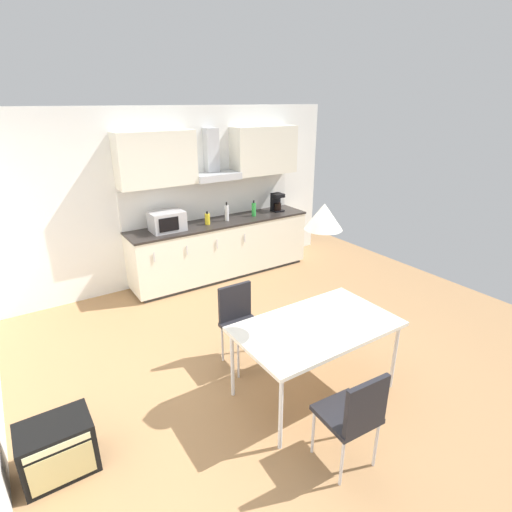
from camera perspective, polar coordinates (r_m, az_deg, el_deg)
ground_plane at (r=4.48m, az=1.58°, el=-15.34°), size 7.28×8.03×0.02m
wall_back at (r=6.18m, az=-13.03°, el=8.05°), size 5.83×0.10×2.60m
kitchen_counter at (r=6.41m, az=-4.93°, el=1.12°), size 2.93×0.64×0.91m
backsplash_tile at (r=6.45m, az=-6.41°, el=8.01°), size 2.91×0.02×0.56m
upper_wall_cabinets at (r=6.18m, az=-6.00°, el=14.12°), size 2.91×0.40×0.75m
microwave at (r=5.88m, az=-12.59°, el=4.88°), size 0.48×0.35×0.28m
coffee_maker at (r=6.81m, az=2.96°, el=7.69°), size 0.18×0.19×0.30m
bottle_yellow at (r=6.10m, az=-6.97°, el=5.29°), size 0.08×0.08×0.20m
bottle_white at (r=6.25m, az=-4.20°, el=6.18°), size 0.06×0.06×0.30m
bottle_green at (r=6.50m, az=-0.33°, el=6.68°), size 0.07×0.07×0.26m
dining_table at (r=3.78m, az=8.65°, el=-10.26°), size 1.49×0.88×0.75m
chair_near_left at (r=3.23m, az=13.94°, el=-20.85°), size 0.42×0.42×0.87m
chair_far_left at (r=4.26m, az=-2.34°, el=-8.73°), size 0.40×0.40×0.87m
guitar_amp at (r=3.66m, az=-26.48°, el=-23.36°), size 0.52×0.37×0.44m
pendant_lamp at (r=3.35m, az=9.66°, el=5.59°), size 0.32×0.32×0.22m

